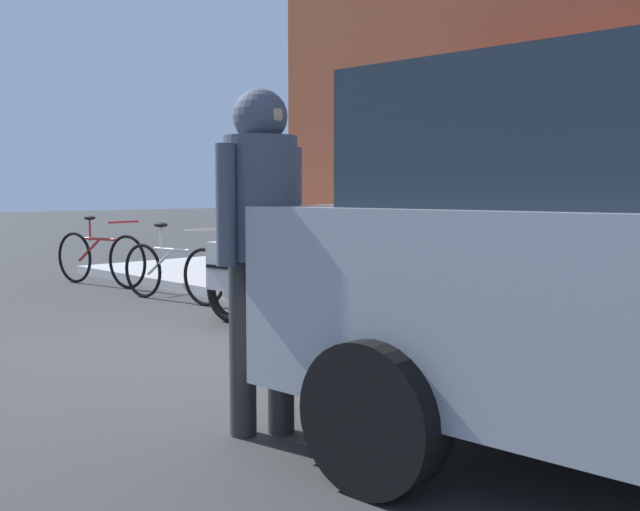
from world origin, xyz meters
TOP-DOWN VIEW (x-y plane):
  - ground_plane at (0.00, 0.00)m, footprint 80.00×80.00m
  - touring_motorcycle at (-0.37, 0.45)m, footprint 2.12×0.84m
  - parked_bicycle at (-2.53, 0.72)m, footprint 1.68×0.48m
  - pedestrian_walking at (1.70, -1.40)m, footprint 0.40×0.56m
  - sandwich_board_sign at (-1.34, 2.37)m, footprint 0.55×0.41m
  - second_bicycle_by_cafe at (-4.41, 0.78)m, footprint 1.77×0.54m

SIDE VIEW (x-z plane):
  - ground_plane at x=0.00m, z-range 0.00..0.00m
  - parked_bicycle at x=-2.53m, z-range -0.10..0.82m
  - second_bicycle_by_cafe at x=-4.41m, z-range -0.09..0.86m
  - sandwich_board_sign at x=-1.34m, z-range 0.12..1.05m
  - touring_motorcycle at x=-0.37m, z-range -0.10..1.29m
  - pedestrian_walking at x=1.70m, z-range 0.24..2.03m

